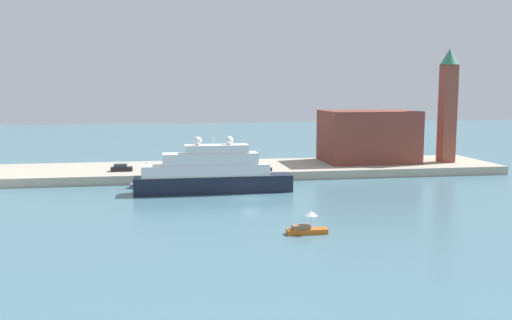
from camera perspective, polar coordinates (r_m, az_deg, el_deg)
ground at (r=87.23m, az=-0.62°, el=-3.99°), size 400.00×400.00×0.00m
quay_dock at (r=112.65m, az=-2.70°, el=-1.01°), size 110.00×20.34×1.65m
large_yacht at (r=92.21m, az=-4.58°, el=-1.38°), size 25.98×4.34×11.44m
small_motorboat at (r=66.55m, az=5.21°, el=-6.88°), size 4.82×1.50×2.70m
work_barge at (r=98.78m, az=-11.09°, el=-2.57°), size 5.79×1.97×0.76m
harbor_building at (r=120.95m, az=11.40°, el=2.41°), size 18.96×13.35×10.87m
bell_tower at (r=124.05m, az=19.04°, el=5.69°), size 3.80×3.80×23.81m
parked_car at (r=108.06m, az=-13.61°, el=-0.80°), size 4.00×1.85×1.38m
person_figure at (r=107.68m, az=-11.15°, el=-0.70°), size 0.36×0.36×1.56m
mooring_bollard at (r=104.99m, az=1.57°, el=-0.96°), size 0.37×0.37×0.72m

